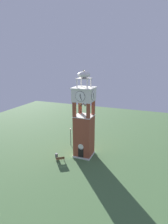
{
  "coord_description": "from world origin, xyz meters",
  "views": [
    {
      "loc": [
        12.44,
        -31.35,
        18.37
      ],
      "look_at": [
        0.0,
        0.0,
        8.98
      ],
      "focal_mm": 29.84,
      "sensor_mm": 36.0,
      "label": 1
    }
  ],
  "objects_px": {
    "trash_bin": "(57,155)",
    "lamp_post": "(71,134)",
    "park_bench": "(60,159)",
    "clock_tower": "(84,123)"
  },
  "relations": [
    {
      "from": "clock_tower",
      "to": "park_bench",
      "type": "distance_m",
      "value": 8.1
    },
    {
      "from": "lamp_post",
      "to": "trash_bin",
      "type": "distance_m",
      "value": 6.4
    },
    {
      "from": "clock_tower",
      "to": "park_bench",
      "type": "height_order",
      "value": "clock_tower"
    },
    {
      "from": "trash_bin",
      "to": "clock_tower",
      "type": "bearing_deg",
      "value": 31.54
    },
    {
      "from": "clock_tower",
      "to": "lamp_post",
      "type": "height_order",
      "value": "clock_tower"
    },
    {
      "from": "park_bench",
      "to": "trash_bin",
      "type": "bearing_deg",
      "value": 143.57
    },
    {
      "from": "park_bench",
      "to": "clock_tower",
      "type": "bearing_deg",
      "value": 50.16
    },
    {
      "from": "trash_bin",
      "to": "lamp_post",
      "type": "bearing_deg",
      "value": 87.42
    },
    {
      "from": "lamp_post",
      "to": "trash_bin",
      "type": "xyz_separation_m",
      "value": [
        -0.27,
        -5.92,
        -2.4
      ]
    },
    {
      "from": "clock_tower",
      "to": "park_bench",
      "type": "xyz_separation_m",
      "value": [
        -3.26,
        -3.9,
        -6.31
      ]
    }
  ]
}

